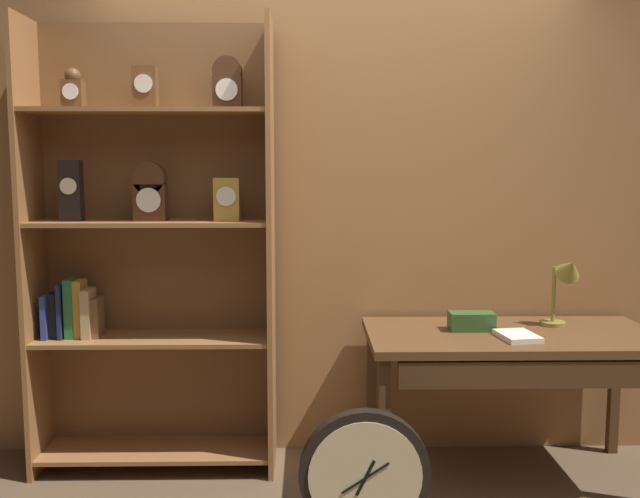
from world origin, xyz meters
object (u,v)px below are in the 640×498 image
object	(u,v)px
bookshelf	(150,249)
open_repair_manual	(517,336)
desk_lamp	(566,279)
toolbox_small	(472,321)
round_clock_large	(365,478)
workbench	(513,349)

from	to	relation	value
bookshelf	open_repair_manual	distance (m)	1.85
desk_lamp	toolbox_small	xyz separation A→B (m)	(-0.48, -0.06, -0.20)
toolbox_small	round_clock_large	world-z (taller)	toolbox_small
round_clock_large	desk_lamp	bearing A→B (deg)	34.43
bookshelf	round_clock_large	size ratio (longest dim) A/B	3.93
bookshelf	desk_lamp	distance (m)	2.10
desk_lamp	round_clock_large	distance (m)	1.46
bookshelf	workbench	size ratio (longest dim) A/B	1.61
toolbox_small	open_repair_manual	size ratio (longest dim) A/B	1.00
desk_lamp	toolbox_small	bearing A→B (deg)	-172.91
bookshelf	round_clock_large	world-z (taller)	bookshelf
toolbox_small	round_clock_large	distance (m)	1.01
round_clock_large	toolbox_small	bearing A→B (deg)	49.10
open_repair_manual	round_clock_large	xyz separation A→B (m)	(-0.76, -0.49, -0.46)
bookshelf	workbench	distance (m)	1.87
bookshelf	toolbox_small	xyz separation A→B (m)	(1.61, -0.15, -0.34)
workbench	toolbox_small	bearing A→B (deg)	158.15
open_repair_manual	round_clock_large	distance (m)	1.01
desk_lamp	toolbox_small	distance (m)	0.53
desk_lamp	bookshelf	bearing A→B (deg)	177.48
bookshelf	round_clock_large	distance (m)	1.56
toolbox_small	workbench	bearing A→B (deg)	-21.85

